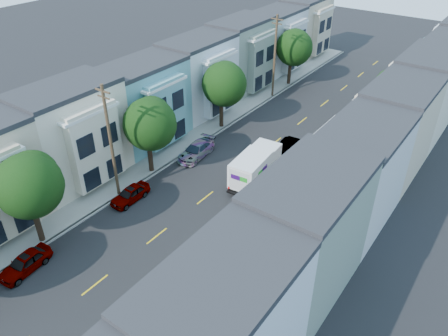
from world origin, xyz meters
name	(u,v)px	position (x,y,z in m)	size (l,w,h in m)	color
ground	(157,236)	(0.00, 0.00, 0.00)	(160.00, 160.00, 0.00)	black
road_slab	(261,154)	(0.00, 15.00, 0.01)	(12.00, 70.00, 0.02)	black
curb_left	(212,136)	(-6.05, 15.00, 0.07)	(0.30, 70.00, 0.15)	gray
curb_right	(316,173)	(6.05, 15.00, 0.07)	(0.30, 70.00, 0.15)	gray
sidewalk_left	(203,133)	(-7.35, 15.00, 0.07)	(2.60, 70.00, 0.15)	gray
sidewalk_right	(329,177)	(7.35, 15.00, 0.07)	(2.60, 70.00, 0.15)	gray
centerline	(261,154)	(0.00, 15.00, 0.00)	(0.12, 70.00, 0.01)	gold
townhouse_row_left	(176,124)	(-11.15, 15.00, 0.00)	(5.00, 70.00, 8.50)	silver
townhouse_row_right	(370,192)	(11.15, 15.00, 0.00)	(5.00, 70.00, 8.50)	silver
tree_b	(28,186)	(-6.30, -5.41, 5.20)	(4.65, 4.65, 7.54)	black
tree_c	(149,124)	(-6.30, 6.35, 5.03)	(4.70, 4.70, 7.41)	black
tree_d	(224,84)	(-6.30, 17.43, 5.11)	(4.70, 4.70, 7.48)	black
tree_e	(294,48)	(-6.30, 32.82, 5.07)	(4.70, 4.70, 7.44)	black
tree_far_r	(387,85)	(6.89, 30.01, 4.03)	(3.10, 3.10, 5.63)	black
utility_pole_near	(111,143)	(-6.30, 2.00, 5.15)	(1.60, 0.26, 10.00)	#42301E
utility_pole_far	(275,57)	(-6.30, 28.00, 5.15)	(1.60, 0.26, 10.00)	#42301E
fedex_truck	(255,166)	(2.09, 10.60, 1.63)	(2.34, 6.09, 2.92)	silver
lead_sedan	(287,148)	(2.04, 16.58, 0.65)	(1.37, 3.90, 1.30)	black
parked_left_b	(25,263)	(-4.90, -7.84, 0.65)	(1.53, 3.99, 1.30)	black
parked_left_c	(130,194)	(-4.90, 2.04, 0.63)	(1.49, 3.88, 1.26)	silver
parked_left_d	(196,150)	(-4.90, 10.93, 0.68)	(1.90, 4.52, 1.36)	#3A0C15
parked_right_a	(145,316)	(4.90, -6.21, 0.64)	(2.13, 4.63, 1.29)	#4A4C4C
parked_right_b	(173,289)	(4.90, -3.60, 0.67)	(2.21, 4.79, 1.33)	#B6B4CB
parked_right_c	(322,148)	(4.90, 18.52, 0.75)	(1.76, 4.60, 1.49)	black
parked_right_d	(356,116)	(4.90, 27.34, 0.74)	(2.47, 5.36, 1.49)	black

